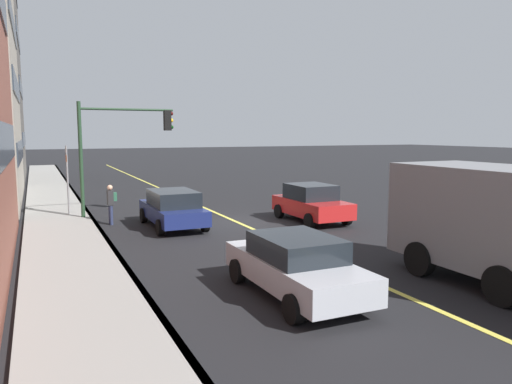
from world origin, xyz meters
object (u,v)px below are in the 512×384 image
(street_sign_post, at_px, (67,176))
(traffic_light_mast, at_px, (120,138))
(car_silver, at_px, (296,265))
(pedestrian_with_backpack, at_px, (111,202))
(car_red, at_px, (311,203))
(car_navy, at_px, (173,208))

(street_sign_post, bearing_deg, traffic_light_mast, -116.33)
(car_silver, bearing_deg, pedestrian_with_backpack, 13.44)
(car_red, bearing_deg, pedestrian_with_backpack, 70.54)
(car_silver, xyz_separation_m, traffic_light_mast, (12.19, 1.88, 2.74))
(car_navy, distance_m, traffic_light_mast, 4.31)
(pedestrian_with_backpack, xyz_separation_m, traffic_light_mast, (1.46, -0.69, 2.53))
(traffic_light_mast, relative_size, street_sign_post, 1.59)
(car_red, bearing_deg, traffic_light_mast, 59.33)
(car_navy, relative_size, pedestrian_with_backpack, 2.70)
(traffic_light_mast, bearing_deg, street_sign_post, 63.67)
(pedestrian_with_backpack, height_order, street_sign_post, street_sign_post)
(street_sign_post, bearing_deg, car_red, -119.70)
(car_silver, bearing_deg, car_navy, 2.63)
(car_navy, height_order, car_silver, car_navy)
(car_silver, xyz_separation_m, pedestrian_with_backpack, (10.73, 2.56, 0.22))
(car_navy, bearing_deg, traffic_light_mast, 25.70)
(car_navy, relative_size, car_silver, 1.01)
(pedestrian_with_backpack, distance_m, street_sign_post, 3.05)
(car_navy, height_order, car_red, car_red)
(car_red, height_order, traffic_light_mast, traffic_light_mast)
(car_navy, height_order, traffic_light_mast, traffic_light_mast)
(car_silver, bearing_deg, car_red, -33.18)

